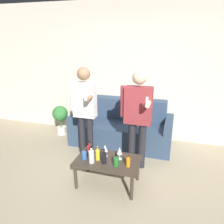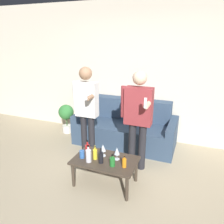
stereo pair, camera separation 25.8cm
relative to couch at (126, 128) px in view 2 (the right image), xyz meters
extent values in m
plane|color=tan|center=(0.18, -1.74, -0.31)|extent=(16.00, 16.00, 0.00)
cube|color=beige|center=(0.18, 0.43, 1.04)|extent=(8.00, 0.06, 2.70)
cube|color=#334760|center=(0.00, -0.17, -0.09)|extent=(1.66, 0.60, 0.44)
cube|color=#334760|center=(0.00, 0.24, 0.12)|extent=(1.66, 0.23, 0.86)
cube|color=#334760|center=(-0.90, -0.05, -0.02)|extent=(0.14, 0.83, 0.58)
cube|color=#334760|center=(0.90, -0.05, -0.02)|extent=(0.14, 0.83, 0.58)
cube|color=#3D3328|center=(0.14, -1.36, 0.08)|extent=(0.89, 0.54, 0.03)
cylinder|color=#3D3328|center=(-0.26, -1.58, -0.12)|extent=(0.04, 0.04, 0.37)
cylinder|color=#3D3328|center=(0.54, -1.58, -0.12)|extent=(0.04, 0.04, 0.37)
cylinder|color=#3D3328|center=(-0.26, -1.14, -0.12)|extent=(0.04, 0.04, 0.37)
cylinder|color=#3D3328|center=(0.54, -1.14, -0.12)|extent=(0.04, 0.04, 0.37)
cylinder|color=orange|center=(0.45, -1.44, 0.15)|extent=(0.06, 0.06, 0.12)
cylinder|color=orange|center=(0.45, -1.44, 0.23)|extent=(0.02, 0.02, 0.05)
cylinder|color=black|center=(0.45, -1.44, 0.25)|extent=(0.02, 0.02, 0.01)
cylinder|color=black|center=(0.12, -1.45, 0.17)|extent=(0.07, 0.07, 0.16)
cylinder|color=black|center=(0.12, -1.45, 0.28)|extent=(0.03, 0.03, 0.06)
cylinder|color=black|center=(0.12, -1.45, 0.30)|extent=(0.03, 0.03, 0.01)
cylinder|color=#23752D|center=(0.29, -1.47, 0.15)|extent=(0.07, 0.07, 0.12)
cylinder|color=#23752D|center=(0.29, -1.47, 0.23)|extent=(0.03, 0.03, 0.05)
cylinder|color=black|center=(0.29, -1.47, 0.25)|extent=(0.03, 0.03, 0.01)
cylinder|color=silver|center=(-0.05, -1.49, 0.18)|extent=(0.08, 0.08, 0.18)
cylinder|color=silver|center=(-0.05, -1.49, 0.30)|extent=(0.03, 0.03, 0.07)
cylinder|color=black|center=(-0.05, -1.49, 0.33)|extent=(0.03, 0.03, 0.01)
cylinder|color=#B21E1E|center=(-0.12, -1.37, 0.18)|extent=(0.07, 0.07, 0.18)
cylinder|color=#B21E1E|center=(-0.12, -1.37, 0.30)|extent=(0.03, 0.03, 0.07)
cylinder|color=black|center=(-0.12, -1.37, 0.33)|extent=(0.03, 0.03, 0.01)
cylinder|color=yellow|center=(0.01, -1.39, 0.16)|extent=(0.06, 0.06, 0.14)
cylinder|color=yellow|center=(0.01, -1.39, 0.26)|extent=(0.02, 0.02, 0.06)
cylinder|color=black|center=(0.01, -1.39, 0.29)|extent=(0.03, 0.03, 0.01)
cylinder|color=silver|center=(0.08, -1.27, 0.09)|extent=(0.08, 0.08, 0.01)
cylinder|color=silver|center=(0.08, -1.27, 0.13)|extent=(0.01, 0.01, 0.07)
cone|color=silver|center=(0.08, -1.27, 0.22)|extent=(0.08, 0.08, 0.10)
cylinder|color=silver|center=(0.29, -1.29, 0.09)|extent=(0.08, 0.08, 0.01)
cylinder|color=silver|center=(0.29, -1.29, 0.13)|extent=(0.01, 0.01, 0.07)
cone|color=silver|center=(0.29, -1.29, 0.22)|extent=(0.08, 0.08, 0.10)
cylinder|color=#3366B2|center=(-0.18, -1.43, 0.15)|extent=(0.07, 0.07, 0.11)
cylinder|color=#232328|center=(-0.52, -0.75, 0.08)|extent=(0.10, 0.10, 0.77)
cylinder|color=#232328|center=(-0.37, -0.75, 0.08)|extent=(0.10, 0.10, 0.77)
cube|color=white|center=(-0.44, -0.75, 0.75)|extent=(0.37, 0.16, 0.57)
sphere|color=#9E7556|center=(-0.44, -0.75, 1.17)|extent=(0.21, 0.21, 0.21)
cylinder|color=white|center=(-0.66, -0.75, 0.79)|extent=(0.07, 0.07, 0.49)
cylinder|color=#9E7556|center=(-0.30, -0.87, 0.83)|extent=(0.07, 0.25, 0.07)
cube|color=white|center=(-0.30, -1.03, 0.89)|extent=(0.03, 0.03, 0.14)
cylinder|color=#232328|center=(0.36, -0.78, 0.07)|extent=(0.11, 0.11, 0.76)
cylinder|color=#232328|center=(0.53, -0.78, 0.07)|extent=(0.11, 0.11, 0.76)
cube|color=#933338|center=(0.44, -0.78, 0.74)|extent=(0.41, 0.18, 0.57)
sphere|color=beige|center=(0.44, -0.78, 1.16)|extent=(0.21, 0.21, 0.21)
cylinder|color=#933338|center=(0.20, -0.78, 0.78)|extent=(0.07, 0.07, 0.49)
cylinder|color=beige|center=(0.61, -0.91, 0.83)|extent=(0.07, 0.26, 0.07)
cube|color=white|center=(0.61, -1.07, 0.89)|extent=(0.03, 0.03, 0.14)
cylinder|color=silver|center=(-1.37, 0.01, -0.23)|extent=(0.21, 0.21, 0.16)
cylinder|color=#476B38|center=(-1.37, 0.01, -0.05)|extent=(0.03, 0.03, 0.20)
sphere|color=#337A38|center=(-1.37, 0.01, 0.16)|extent=(0.33, 0.33, 0.33)
camera|label=1|loc=(0.97, -3.89, 1.71)|focal=35.00mm
camera|label=2|loc=(1.21, -3.81, 1.71)|focal=35.00mm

